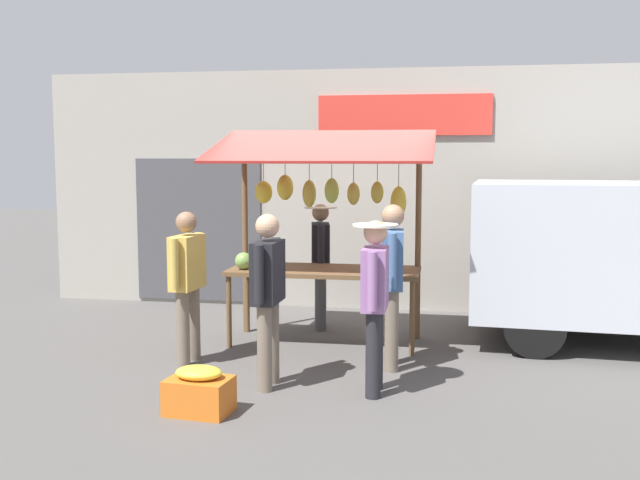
{
  "coord_description": "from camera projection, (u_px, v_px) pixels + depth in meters",
  "views": [
    {
      "loc": [
        -1.42,
        8.49,
        2.18
      ],
      "look_at": [
        0.0,
        0.3,
        1.25
      ],
      "focal_mm": 42.06,
      "sensor_mm": 36.0,
      "label": 1
    }
  ],
  "objects": [
    {
      "name": "produce_crate_near",
      "position": [
        199.0,
        391.0,
        6.37
      ],
      "size": [
        0.57,
        0.44,
        0.41
      ],
      "color": "#D1661E",
      "rests_on": "ground"
    },
    {
      "name": "vendor_with_sunhat",
      "position": [
        320.0,
        256.0,
        9.46
      ],
      "size": [
        0.41,
        0.67,
        1.59
      ],
      "rotation": [
        0.0,
        0.0,
        1.77
      ],
      "color": "#4C4C51",
      "rests_on": "ground"
    },
    {
      "name": "shopper_in_grey_tee",
      "position": [
        187.0,
        277.0,
        7.84
      ],
      "size": [
        0.26,
        0.69,
        1.61
      ],
      "rotation": [
        0.0,
        0.0,
        -1.66
      ],
      "color": "#726656",
      "rests_on": "ground"
    },
    {
      "name": "shopper_with_shopping_bag",
      "position": [
        375.0,
        293.0,
        6.82
      ],
      "size": [
        0.41,
        0.69,
        1.61
      ],
      "rotation": [
        0.0,
        0.0,
        -1.55
      ],
      "color": "#232328",
      "rests_on": "ground"
    },
    {
      "name": "shopper_in_striped_shirt",
      "position": [
        268.0,
        288.0,
        7.01
      ],
      "size": [
        0.23,
        0.7,
        1.65
      ],
      "rotation": [
        0.0,
        0.0,
        -1.59
      ],
      "color": "#726656",
      "rests_on": "ground"
    },
    {
      "name": "shopper_with_ponytail",
      "position": [
        392.0,
        273.0,
        7.66
      ],
      "size": [
        0.25,
        0.72,
        1.7
      ],
      "rotation": [
        0.0,
        0.0,
        -1.51
      ],
      "color": "#726656",
      "rests_on": "ground"
    },
    {
      "name": "street_backdrop",
      "position": [
        347.0,
        190.0,
        10.77
      ],
      "size": [
        9.0,
        0.3,
        3.4
      ],
      "color": "#9E998E",
      "rests_on": "ground"
    },
    {
      "name": "ground_plane",
      "position": [
        324.0,
        343.0,
        8.8
      ],
      "size": [
        40.0,
        40.0,
        0.0
      ],
      "primitive_type": "plane",
      "color": "#514F4C"
    },
    {
      "name": "market_stall",
      "position": [
        323.0,
        211.0,
        8.67
      ],
      "size": [
        2.5,
        1.46,
        2.5
      ],
      "color": "brown",
      "rests_on": "ground"
    }
  ]
}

